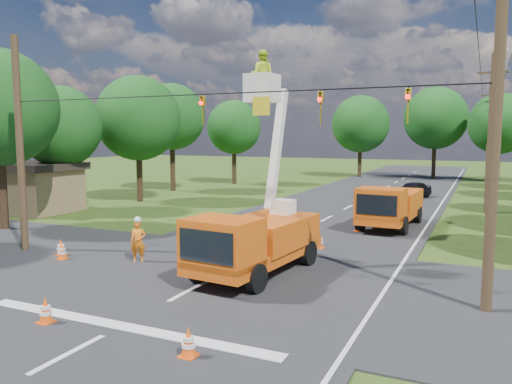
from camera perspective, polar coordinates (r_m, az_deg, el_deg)
The scene contains 30 objects.
ground at distance 34.32m, azimuth 10.46°, elevation -1.82°, with size 140.00×140.00×0.00m, color #2D4715.
road_main at distance 34.32m, azimuth 10.46°, elevation -1.82°, with size 12.00×100.00×0.06m, color black.
road_cross at distance 17.77m, azimuth -4.20°, elevation -9.55°, with size 56.00×10.00×0.07m, color black.
stop_bar at distance 13.69m, azimuth -15.12°, elevation -14.75°, with size 9.00×0.45×0.02m, color silver.
edge_line at distance 33.41m, azimuth 19.81°, elevation -2.32°, with size 0.12×90.00×0.02m, color silver.
bucket_truck at distance 17.50m, azimuth -0.10°, elevation -4.26°, with size 2.96×6.38×7.82m.
second_truck at distance 27.34m, azimuth 15.04°, elevation -1.51°, with size 2.74×6.29×2.31m.
ground_worker at distance 19.89m, azimuth -13.33°, elevation -5.52°, with size 0.60×0.40×1.65m, color orange.
distant_car at distance 40.74m, azimuth 17.45°, elevation 0.22°, with size 1.54×3.83×1.31m, color black.
traffic_cone_0 at distance 14.48m, azimuth -22.93°, elevation -12.36°, with size 0.38×0.38×0.71m.
traffic_cone_1 at distance 11.61m, azimuth -7.72°, elevation -16.65°, with size 0.38×0.38×0.71m.
traffic_cone_2 at distance 21.87m, azimuth 7.27°, elevation -5.55°, with size 0.38×0.38×0.71m.
traffic_cone_3 at distance 25.99m, azimuth 11.57°, elevation -3.71°, with size 0.38×0.38×0.71m.
traffic_cone_4 at distance 21.25m, azimuth -21.29°, elevation -6.31°, with size 0.38×0.38×0.71m.
traffic_cone_5 at distance 21.95m, azimuth -21.42°, elevation -5.91°, with size 0.38×0.38×0.71m.
traffic_cone_7 at distance 29.86m, azimuth 17.89°, elevation -2.57°, with size 0.38×0.38×0.71m.
traffic_cone_8 at distance 21.71m, azimuth 0.80°, elevation -5.59°, with size 0.38×0.38×0.71m.
pole_right_near at distance 14.94m, azimuth 25.71°, elevation 6.61°, with size 1.80×0.30×10.00m.
pole_right_mid at distance 34.94m, azimuth 25.19°, elevation 6.22°, with size 1.80×0.30×10.00m.
pole_right_far at distance 54.94m, azimuth 25.05°, elevation 6.12°, with size 1.80×0.30×10.00m.
pole_left at distance 23.22m, azimuth -25.38°, elevation 4.87°, with size 0.30×0.30×9.00m.
signal_span at distance 16.14m, azimuth 2.65°, elevation 9.94°, with size 18.00×0.29×1.07m.
shed at distance 35.03m, azimuth -24.10°, elevation 0.56°, with size 5.50×4.50×3.15m.
tree_left_c at distance 34.45m, azimuth -21.48°, elevation 6.94°, with size 5.20×5.20×8.06m.
tree_left_d at distance 37.94m, azimuth -13.33°, elevation 8.18°, with size 6.20×6.20×9.24m.
tree_left_e at distance 44.67m, azimuth -9.60°, elevation 8.46°, with size 5.80×5.80×9.41m.
tree_left_f at distance 50.52m, azimuth -2.53°, elevation 7.39°, with size 5.40×5.40×8.40m.
tree_far_a at distance 59.45m, azimuth 11.87°, elevation 7.62°, with size 6.60×6.60×9.50m.
tree_far_b at distance 60.20m, azimuth 19.83°, elevation 7.95°, with size 7.00×7.00×10.32m.
tree_far_c at distance 56.96m, azimuth 26.10°, elevation 7.02°, with size 6.20×6.20×9.18m.
Camera 1 is at (8.27, -12.94, 4.92)m, focal length 35.00 mm.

